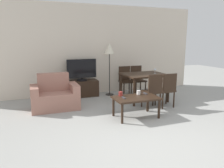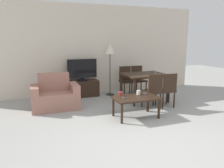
{
  "view_description": "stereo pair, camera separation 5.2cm",
  "coord_description": "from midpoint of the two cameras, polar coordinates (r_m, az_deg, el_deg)",
  "views": [
    {
      "loc": [
        -1.76,
        -2.75,
        1.65
      ],
      "look_at": [
        0.0,
        1.88,
        0.65
      ],
      "focal_mm": 35.0,
      "sensor_mm": 36.0,
      "label": 1
    },
    {
      "loc": [
        -1.71,
        -2.76,
        1.65
      ],
      "look_at": [
        0.0,
        1.88,
        0.65
      ],
      "focal_mm": 35.0,
      "sensor_mm": 36.0,
      "label": 2
    }
  ],
  "objects": [
    {
      "name": "dining_chair_far",
      "position": [
        6.85,
        6.43,
        1.51
      ],
      "size": [
        0.4,
        0.4,
        0.86
      ],
      "color": "black",
      "rests_on": "ground_plane"
    },
    {
      "name": "dining_chair_far_left",
      "position": [
        6.68,
        3.38,
        1.3
      ],
      "size": [
        0.4,
        0.4,
        0.86
      ],
      "color": "black",
      "rests_on": "ground_plane"
    },
    {
      "name": "tv_stand",
      "position": [
        6.56,
        -8.01,
        -1.13
      ],
      "size": [
        0.91,
        0.45,
        0.48
      ],
      "color": "black",
      "rests_on": "ground_plane"
    },
    {
      "name": "dining_chair_near_right",
      "position": [
        5.53,
        13.89,
        -1.14
      ],
      "size": [
        0.4,
        0.4,
        0.86
      ],
      "color": "black",
      "rests_on": "ground_plane"
    },
    {
      "name": "wine_glass_left",
      "position": [
        6.11,
        10.92,
        3.63
      ],
      "size": [
        0.07,
        0.07,
        0.15
      ],
      "color": "silver",
      "rests_on": "dining_table"
    },
    {
      "name": "floor_lamp",
      "position": [
        6.51,
        -0.91,
        8.55
      ],
      "size": [
        0.3,
        0.3,
        1.56
      ],
      "color": "black",
      "rests_on": "ground_plane"
    },
    {
      "name": "dining_chair_near",
      "position": [
        5.31,
        10.34,
        -1.49
      ],
      "size": [
        0.4,
        0.4,
        0.86
      ],
      "color": "black",
      "rests_on": "ground_plane"
    },
    {
      "name": "wall_back",
      "position": [
        6.78,
        -6.09,
        8.81
      ],
      "size": [
        7.14,
        0.06,
        2.7
      ],
      "color": "beige",
      "rests_on": "ground_plane"
    },
    {
      "name": "tv",
      "position": [
        6.46,
        -8.15,
        3.66
      ],
      "size": [
        0.87,
        0.3,
        0.63
      ],
      "color": "black",
      "rests_on": "tv_stand"
    },
    {
      "name": "remote_secondary",
      "position": [
        5.02,
        8.36,
        -2.43
      ],
      "size": [
        0.04,
        0.15,
        0.02
      ],
      "color": "#38383D",
      "rests_on": "coffee_table"
    },
    {
      "name": "armchair",
      "position": [
        5.5,
        -14.96,
        -3.15
      ],
      "size": [
        1.11,
        0.68,
        0.85
      ],
      "color": "#9E6B5B",
      "rests_on": "ground_plane"
    },
    {
      "name": "cup_white_near",
      "position": [
        4.77,
        1.95,
        -2.57
      ],
      "size": [
        0.09,
        0.09,
        0.09
      ],
      "color": "maroon",
      "rests_on": "coffee_table"
    },
    {
      "name": "cup_colored_far",
      "position": [
        4.93,
        6.64,
        -2.2
      ],
      "size": [
        0.09,
        0.09,
        0.09
      ],
      "color": "white",
      "rests_on": "coffee_table"
    },
    {
      "name": "remote_primary",
      "position": [
        4.59,
        2.79,
        -3.6
      ],
      "size": [
        0.04,
        0.15,
        0.02
      ],
      "color": "#38383D",
      "rests_on": "coffee_table"
    },
    {
      "name": "dining_table",
      "position": [
        6.04,
        8.18,
        1.79
      ],
      "size": [
        1.14,
        0.96,
        0.74
      ],
      "color": "black",
      "rests_on": "ground_plane"
    },
    {
      "name": "ground_plane",
      "position": [
        3.65,
        10.51,
        -15.64
      ],
      "size": [
        18.0,
        18.0,
        0.0
      ],
      "primitive_type": "plane",
      "color": "#9E9E99"
    },
    {
      "name": "coffee_table",
      "position": [
        4.72,
        6.0,
        -4.03
      ],
      "size": [
        0.97,
        0.59,
        0.45
      ],
      "color": "black",
      "rests_on": "ground_plane"
    }
  ]
}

